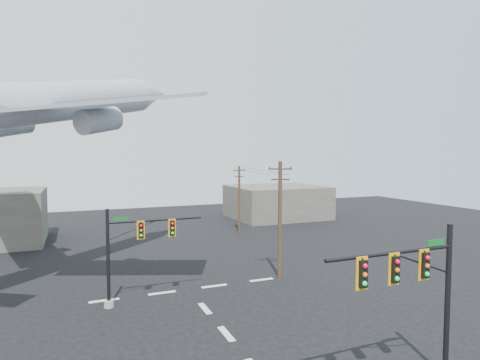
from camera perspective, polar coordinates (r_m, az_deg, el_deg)
name	(u,v)px	position (r m, az deg, el deg)	size (l,w,h in m)	color
lane_markings	(218,324)	(25.22, -3.09, -19.82)	(14.00, 21.20, 0.01)	silver
signal_mast_near	(421,297)	(19.53, 24.37, -14.86)	(6.88, 0.77, 6.99)	gray
signal_mast_far	(130,253)	(28.06, -15.39, -9.94)	(6.66, 0.72, 6.52)	gray
utility_pole_a	(280,217)	(32.75, 5.70, -5.28)	(1.81, 0.84, 9.51)	#4A301F
utility_pole_b	(239,198)	(51.55, -0.11, -2.54)	(1.71, 0.49, 8.56)	#4A301F
power_lines	(255,170)	(41.78, 2.15, 1.37)	(5.82, 18.90, 0.03)	black
airliner	(53,103)	(33.83, -25.02, 9.92)	(23.89, 22.69, 7.84)	#B2B7BF
building_right	(277,202)	(64.24, 5.23, -3.10)	(14.00, 12.00, 5.00)	#645E58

